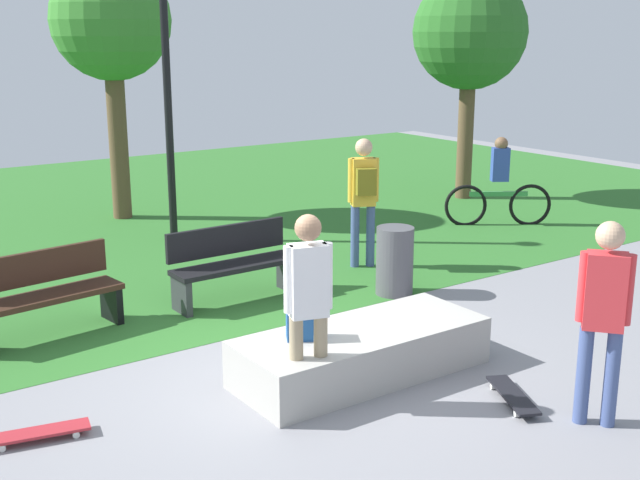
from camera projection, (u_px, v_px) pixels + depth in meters
ground_plane at (283, 373)px, 7.81m from camera, size 28.00×28.00×0.00m
grass_lawn at (45, 224)px, 13.79m from camera, size 26.60×12.93×0.01m
concrete_ledge at (362, 352)px, 7.73m from camera, size 2.46×0.98×0.46m
backpack_on_ledge at (302, 322)px, 7.40m from camera, size 0.34×0.31×0.32m
skater_performing_trick at (604, 308)px, 6.55m from camera, size 0.36×0.37×1.74m
skater_watching at (308, 297)px, 6.87m from camera, size 0.42×0.28×1.72m
skateboard_by_ledge at (513, 395)px, 7.18m from camera, size 0.53×0.81×0.08m
skateboard_spare at (39, 433)px, 6.51m from camera, size 0.82×0.36×0.08m
park_bench_far_left at (233, 262)px, 9.82m from camera, size 1.61×0.49×0.91m
park_bench_by_oak at (44, 292)px, 8.67m from camera, size 1.65×0.67×0.91m
tree_tall_oak at (111, 24)px, 13.49m from camera, size 2.01×2.01×4.37m
tree_young_birch at (470, 34)px, 15.25m from camera, size 2.16×2.16×4.25m
lamp_post at (166, 57)px, 12.09m from camera, size 0.28×0.28×4.68m
trash_bin at (395, 261)px, 10.06m from camera, size 0.46×0.46×0.86m
pedestrian_with_backpack at (364, 191)px, 11.06m from camera, size 0.42×0.43×1.79m
cyclist_on_bicycle at (499, 188)px, 13.64m from camera, size 1.57×1.02×1.52m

